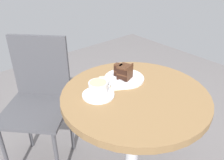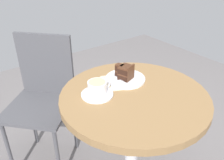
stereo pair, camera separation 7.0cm
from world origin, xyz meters
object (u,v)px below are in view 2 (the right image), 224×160
coffee_cup (98,87)px  napkin (116,82)px  saucer (97,94)px  fork (116,77)px  cake_plate (125,79)px  teaspoon (92,89)px  cake_slice (125,72)px  cafe_chair (43,91)px

coffee_cup → napkin: coffee_cup is taller
saucer → fork: bearing=23.2°
saucer → cake_plate: (0.20, 0.04, 0.00)m
napkin → cake_plate: bearing=-5.2°
fork → teaspoon: bearing=102.3°
cake_slice → cafe_chair: cafe_chair is taller
coffee_cup → teaspoon: coffee_cup is taller
cafe_chair → cake_plate: bearing=-10.9°
saucer → napkin: bearing=15.9°
coffee_cup → cake_plate: bearing=9.2°
teaspoon → cake_plate: bearing=-29.5°
cake_slice → napkin: size_ratio=0.46×
teaspoon → saucer: bearing=-119.5°
coffee_cup → cake_slice: cake_slice is taller
coffee_cup → cake_slice: size_ratio=1.21×
napkin → cafe_chair: size_ratio=0.25×
cake_slice → napkin: bearing=171.9°
cake_plate → cake_slice: 0.04m
fork → coffee_cup: bearing=116.2°
coffee_cup → fork: coffee_cup is taller
coffee_cup → teaspoon: bearing=96.4°
coffee_cup → cake_plate: 0.20m
coffee_cup → teaspoon: (-0.00, 0.04, -0.03)m
cake_slice → cafe_chair: bearing=122.1°
fork → cafe_chair: bearing=35.1°
napkin → cake_slice: bearing=-8.1°
coffee_cup → fork: (0.16, 0.07, -0.03)m
saucer → cake_plate: bearing=10.4°
fork → napkin: size_ratio=0.60×
coffee_cup → napkin: (0.14, 0.04, -0.04)m
cake_plate → fork: (-0.04, 0.03, 0.01)m
teaspoon → fork: (0.16, 0.02, 0.00)m
cake_slice → napkin: (-0.05, 0.01, -0.05)m
coffee_cup → cake_slice: bearing=8.8°
saucer → fork: 0.18m
cake_slice → cake_plate: bearing=22.7°
cake_slice → cafe_chair: size_ratio=0.11×
cake_plate → napkin: 0.05m
cake_slice → napkin: 0.07m
saucer → teaspoon: (0.00, 0.05, 0.01)m
teaspoon → cake_slice: cake_slice is taller
teaspoon → napkin: bearing=-28.6°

